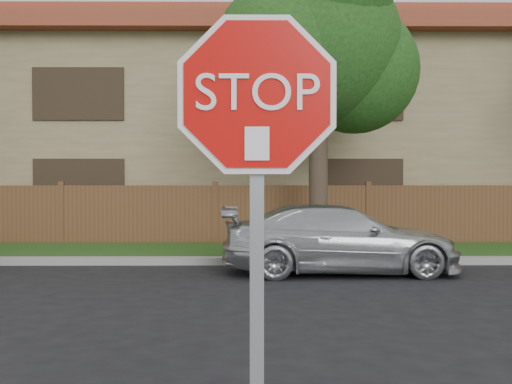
{
  "coord_description": "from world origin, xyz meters",
  "views": [
    {
      "loc": [
        0.95,
        -4.19,
        1.77
      ],
      "look_at": [
        0.98,
        -0.9,
        1.7
      ],
      "focal_mm": 42.0,
      "sensor_mm": 36.0,
      "label": 1
    }
  ],
  "objects": [
    {
      "name": "far_curb",
      "position": [
        0.0,
        8.15,
        0.07
      ],
      "size": [
        70.0,
        0.3,
        0.15
      ],
      "primitive_type": "cube",
      "color": "gray",
      "rests_on": "ground"
    },
    {
      "name": "grass_strip",
      "position": [
        0.0,
        9.8,
        0.06
      ],
      "size": [
        70.0,
        3.0,
        0.12
      ],
      "primitive_type": "cube",
      "color": "#1E4714",
      "rests_on": "ground"
    },
    {
      "name": "fence",
      "position": [
        0.0,
        11.4,
        0.8
      ],
      "size": [
        70.0,
        0.12,
        1.6
      ],
      "primitive_type": "cube",
      "color": "brown",
      "rests_on": "ground"
    },
    {
      "name": "apartment_building",
      "position": [
        0.0,
        17.0,
        3.53
      ],
      "size": [
        35.2,
        9.2,
        7.2
      ],
      "color": "#897755",
      "rests_on": "ground"
    },
    {
      "name": "tree_mid",
      "position": [
        2.52,
        9.57,
        4.87
      ],
      "size": [
        4.8,
        3.9,
        7.35
      ],
      "color": "#382B21",
      "rests_on": "ground"
    },
    {
      "name": "stop_sign",
      "position": [
        0.98,
        -1.48,
        1.83
      ],
      "size": [
        1.01,
        0.13,
        2.55
      ],
      "color": "gray",
      "rests_on": "sidewalk_near"
    },
    {
      "name": "sedan_right",
      "position": [
        2.6,
        6.98,
        0.64
      ],
      "size": [
        4.47,
        1.9,
        1.29
      ],
      "primitive_type": "imported",
      "rotation": [
        0.0,
        0.0,
        1.59
      ],
      "color": "#B9BDC0",
      "rests_on": "ground"
    }
  ]
}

